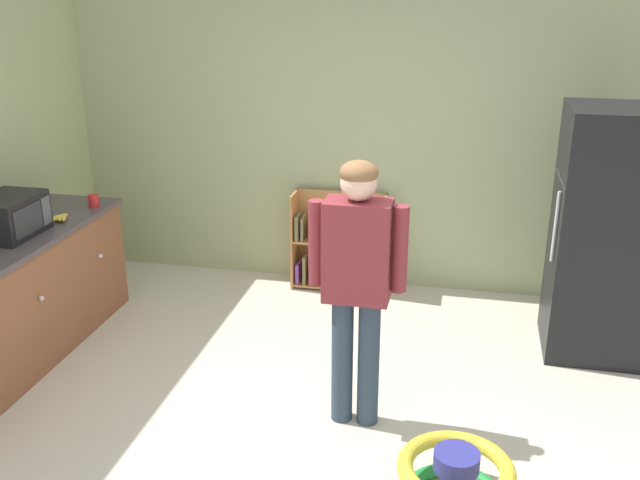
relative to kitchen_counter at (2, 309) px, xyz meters
The scene contains 11 objects.
ground_plane 2.26m from the kitchen_counter, ahead, with size 12.00×12.00×0.00m, color beige.
back_wall 3.14m from the kitchen_counter, 42.98° to the left, with size 5.20×0.06×2.70m, color #A4B082.
kitchen_counter is the anchor object (origin of this frame).
refrigerator 4.21m from the kitchen_counter, 16.01° to the left, with size 0.73×0.68×1.78m.
bookshelf 2.69m from the kitchen_counter, 43.83° to the left, with size 0.80×0.28×0.85m.
standing_person 2.53m from the kitchen_counter, ahead, with size 0.57×0.22×1.64m.
baby_walker 3.20m from the kitchen_counter, 13.77° to the right, with size 0.60×0.60×0.32m.
microwave 0.63m from the kitchen_counter, 93.34° to the left, with size 0.37×0.48×0.28m.
banana_bunch 0.77m from the kitchen_counter, 75.25° to the left, with size 0.15×0.16×0.04m.
red_cup 1.10m from the kitchen_counter, 77.46° to the left, with size 0.08×0.08×0.10m, color red.
blue_cup 0.88m from the kitchen_counter, 101.73° to the left, with size 0.08×0.08×0.10m, color blue.
Camera 1 is at (0.85, -3.54, 2.56)m, focal length 39.81 mm.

